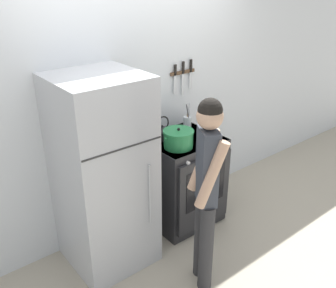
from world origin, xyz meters
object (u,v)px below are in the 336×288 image
object	(u,v)px
utensil_jar	(187,123)
stove_range	(183,180)
dutch_oven_pot	(178,139)
refrigerator	(104,175)
person	(206,186)
tea_kettle	(163,132)

from	to	relation	value
utensil_jar	stove_range	bearing A→B (deg)	-138.30
stove_range	dutch_oven_pot	distance (m)	0.57
refrigerator	dutch_oven_pot	size ratio (longest dim) A/B	5.27
refrigerator	person	distance (m)	0.89
tea_kettle	person	xyz separation A→B (m)	(-0.30, -0.92, -0.06)
refrigerator	utensil_jar	bearing A→B (deg)	8.73
stove_range	tea_kettle	distance (m)	0.56
stove_range	utensil_jar	size ratio (longest dim) A/B	3.27
refrigerator	stove_range	xyz separation A→B (m)	(0.90, 0.01, -0.38)
tea_kettle	person	size ratio (longest dim) A/B	0.15
stove_range	tea_kettle	world-z (taller)	tea_kettle
tea_kettle	stove_range	bearing A→B (deg)	-46.13
stove_range	person	xyz separation A→B (m)	(-0.44, -0.77, 0.45)
utensil_jar	person	world-z (taller)	person
dutch_oven_pot	person	xyz separation A→B (m)	(-0.28, -0.67, -0.09)
refrigerator	person	world-z (taller)	refrigerator
stove_range	tea_kettle	size ratio (longest dim) A/B	3.70
refrigerator	dutch_oven_pot	bearing A→B (deg)	-6.97
refrigerator	utensil_jar	size ratio (longest dim) A/B	6.02
refrigerator	utensil_jar	xyz separation A→B (m)	(1.08, 0.17, 0.15)
utensil_jar	dutch_oven_pot	bearing A→B (deg)	-142.63
utensil_jar	person	distance (m)	1.12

